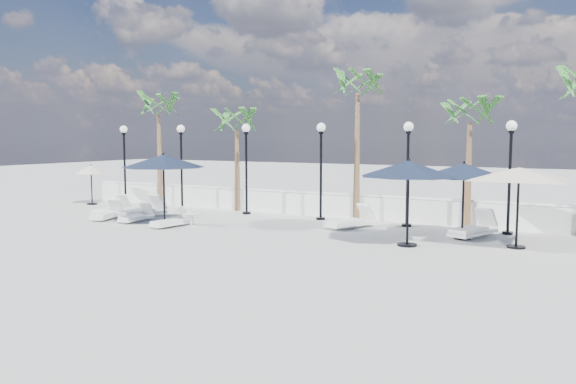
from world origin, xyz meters
The scene contains 27 objects.
ground centered at (0.00, 0.00, 0.00)m, with size 100.00×100.00×0.00m, color #A7A7A2.
balustrade centered at (0.00, 7.50, 0.47)m, with size 26.00×0.30×1.01m.
lamppost_0 centered at (-10.50, 6.50, 2.49)m, with size 0.36×0.36×3.84m.
lamppost_1 centered at (-7.00, 6.50, 2.49)m, with size 0.36×0.36×3.84m.
lamppost_2 centered at (-3.50, 6.50, 2.49)m, with size 0.36×0.36×3.84m.
lamppost_3 centered at (0.00, 6.50, 2.49)m, with size 0.36×0.36×3.84m.
lamppost_4 centered at (3.50, 6.50, 2.49)m, with size 0.36×0.36×3.84m.
lamppost_5 centered at (7.00, 6.50, 2.49)m, with size 0.36×0.36×3.84m.
palm_0 centered at (-9.00, 7.30, 4.53)m, with size 2.60×2.60×5.50m.
palm_1 centered at (-4.50, 7.30, 3.75)m, with size 2.60×2.60×4.70m.
palm_2 centered at (1.20, 7.30, 5.12)m, with size 2.60×2.60×6.10m.
palm_3 centered at (5.50, 7.30, 3.95)m, with size 2.60×2.60×4.90m.
lounger_0 centered at (-8.41, 3.60, 0.24)m, with size 0.80×1.98×0.72m.
lounger_1 centered at (-7.54, 2.52, 0.23)m, with size 1.08×1.89×0.67m.
lounger_2 centered at (-6.09, 2.62, 0.20)m, with size 0.61×1.64×0.61m.
lounger_3 centered at (-6.68, 3.56, 0.27)m, with size 1.05×2.22×0.80m.
lounger_4 centered at (-4.02, 2.26, 0.21)m, with size 0.82×1.75×0.63m.
lounger_5 centered at (6.09, 5.34, 0.27)m, with size 1.34×2.23×0.80m.
lounger_6 centered at (1.85, 5.16, 0.25)m, with size 1.39×2.07×0.74m.
side_table_0 centered at (-8.75, 4.18, 0.27)m, with size 0.46×0.46×0.44m.
side_table_1 centered at (-3.46, 2.68, 0.30)m, with size 0.52×0.52×0.50m.
side_table_2 centered at (2.17, 6.20, 0.31)m, with size 0.53×0.53×0.52m.
parasol_navy_left centered at (-4.48, 2.40, 2.39)m, with size 3.07×3.07×2.71m.
parasol_navy_mid centered at (5.81, 4.94, 2.21)m, with size 2.80×2.80×2.51m.
parasol_navy_right centered at (4.60, 2.88, 2.33)m, with size 2.96×2.96×2.65m.
parasol_cream_sq_a centered at (7.55, 4.11, 2.38)m, with size 5.25×5.25×2.58m.
parasol_cream_small centered at (-12.00, 5.77, 1.68)m, with size 1.60×1.60×1.97m.
Camera 1 is at (9.45, -13.55, 3.28)m, focal length 35.00 mm.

